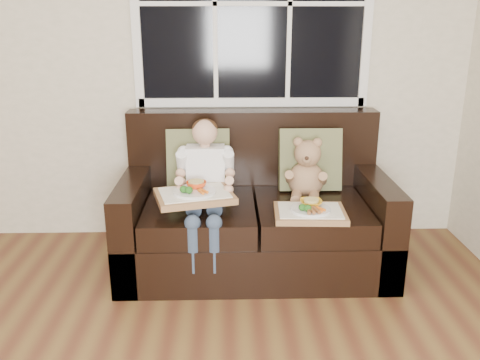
{
  "coord_description": "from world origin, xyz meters",
  "views": [
    {
      "loc": [
        0.54,
        -1.09,
        1.57
      ],
      "look_at": [
        0.62,
        1.85,
        0.62
      ],
      "focal_mm": 38.0,
      "sensor_mm": 36.0,
      "label": 1
    }
  ],
  "objects_px": {
    "teddy_bear": "(307,172)",
    "tray_right": "(310,211)",
    "loveseat": "(254,217)",
    "tray_left": "(194,194)",
    "child": "(205,176)"
  },
  "relations": [
    {
      "from": "teddy_bear",
      "to": "tray_right",
      "type": "bearing_deg",
      "value": -84.48
    },
    {
      "from": "loveseat",
      "to": "teddy_bear",
      "type": "xyz_separation_m",
      "value": [
        0.34,
        0.0,
        0.3
      ]
    },
    {
      "from": "tray_left",
      "to": "child",
      "type": "bearing_deg",
      "value": 57.63
    },
    {
      "from": "loveseat",
      "to": "tray_left",
      "type": "bearing_deg",
      "value": -141.27
    },
    {
      "from": "teddy_bear",
      "to": "child",
      "type": "bearing_deg",
      "value": -159.14
    },
    {
      "from": "child",
      "to": "teddy_bear",
      "type": "height_order",
      "value": "child"
    },
    {
      "from": "teddy_bear",
      "to": "loveseat",
      "type": "bearing_deg",
      "value": -168.81
    },
    {
      "from": "child",
      "to": "tray_right",
      "type": "relative_size",
      "value": 1.86
    },
    {
      "from": "child",
      "to": "tray_right",
      "type": "bearing_deg",
      "value": -20.53
    },
    {
      "from": "loveseat",
      "to": "tray_right",
      "type": "relative_size",
      "value": 3.96
    },
    {
      "from": "tray_left",
      "to": "tray_right",
      "type": "bearing_deg",
      "value": -19.28
    },
    {
      "from": "child",
      "to": "tray_left",
      "type": "distance_m",
      "value": 0.2
    },
    {
      "from": "loveseat",
      "to": "child",
      "type": "xyz_separation_m",
      "value": [
        -0.31,
        -0.12,
        0.32
      ]
    },
    {
      "from": "tray_left",
      "to": "tray_right",
      "type": "distance_m",
      "value": 0.69
    },
    {
      "from": "loveseat",
      "to": "child",
      "type": "bearing_deg",
      "value": -159.77
    }
  ]
}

